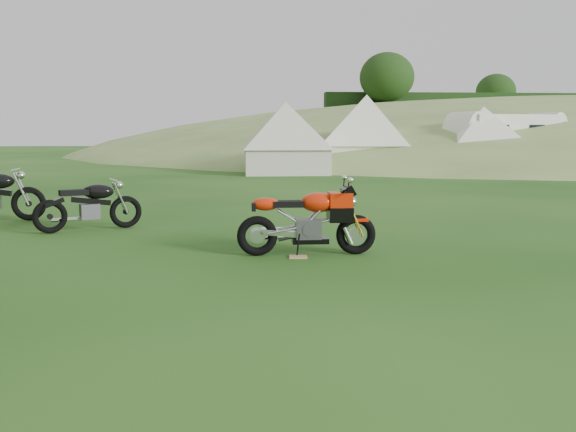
{
  "coord_description": "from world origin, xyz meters",
  "views": [
    {
      "loc": [
        -0.77,
        -6.23,
        1.67
      ],
      "look_at": [
        -0.18,
        0.4,
        0.77
      ],
      "focal_mm": 40.0,
      "sensor_mm": 36.0,
      "label": 1
    }
  ],
  "objects_px": {
    "tent_left": "(286,138)",
    "tent_mid": "(366,134)",
    "vintage_moto_c": "(88,204)",
    "tent_right": "(483,138)",
    "sport_motorcycle": "(307,216)",
    "plywood_board": "(298,257)",
    "caravan": "(505,141)"
  },
  "relations": [
    {
      "from": "tent_left",
      "to": "tent_right",
      "type": "height_order",
      "value": "tent_left"
    },
    {
      "from": "vintage_moto_c",
      "to": "tent_right",
      "type": "xyz_separation_m",
      "value": [
        12.49,
        14.54,
        0.85
      ]
    },
    {
      "from": "plywood_board",
      "to": "tent_mid",
      "type": "xyz_separation_m",
      "value": [
        4.78,
        18.38,
        1.44
      ]
    },
    {
      "from": "tent_mid",
      "to": "plywood_board",
      "type": "bearing_deg",
      "value": -91.28
    },
    {
      "from": "vintage_moto_c",
      "to": "tent_mid",
      "type": "height_order",
      "value": "tent_mid"
    },
    {
      "from": "plywood_board",
      "to": "vintage_moto_c",
      "type": "height_order",
      "value": "vintage_moto_c"
    },
    {
      "from": "tent_left",
      "to": "vintage_moto_c",
      "type": "bearing_deg",
      "value": -107.69
    },
    {
      "from": "caravan",
      "to": "tent_left",
      "type": "bearing_deg",
      "value": 177.82
    },
    {
      "from": "vintage_moto_c",
      "to": "caravan",
      "type": "height_order",
      "value": "caravan"
    },
    {
      "from": "sport_motorcycle",
      "to": "tent_mid",
      "type": "relative_size",
      "value": 0.53
    },
    {
      "from": "tent_left",
      "to": "sport_motorcycle",
      "type": "bearing_deg",
      "value": -93.55
    },
    {
      "from": "plywood_board",
      "to": "vintage_moto_c",
      "type": "distance_m",
      "value": 4.11
    },
    {
      "from": "plywood_board",
      "to": "tent_mid",
      "type": "distance_m",
      "value": 19.05
    },
    {
      "from": "tent_left",
      "to": "tent_mid",
      "type": "height_order",
      "value": "tent_mid"
    },
    {
      "from": "tent_mid",
      "to": "tent_right",
      "type": "height_order",
      "value": "tent_mid"
    },
    {
      "from": "vintage_moto_c",
      "to": "tent_mid",
      "type": "xyz_separation_m",
      "value": [
        7.99,
        15.85,
        1.0
      ]
    },
    {
      "from": "sport_motorcycle",
      "to": "vintage_moto_c",
      "type": "height_order",
      "value": "sport_motorcycle"
    },
    {
      "from": "tent_mid",
      "to": "caravan",
      "type": "distance_m",
      "value": 5.85
    },
    {
      "from": "plywood_board",
      "to": "tent_right",
      "type": "relative_size",
      "value": 0.08
    },
    {
      "from": "plywood_board",
      "to": "caravan",
      "type": "height_order",
      "value": "caravan"
    },
    {
      "from": "vintage_moto_c",
      "to": "caravan",
      "type": "bearing_deg",
      "value": 24.22
    },
    {
      "from": "caravan",
      "to": "tent_right",
      "type": "bearing_deg",
      "value": -158.66
    },
    {
      "from": "caravan",
      "to": "vintage_moto_c",
      "type": "bearing_deg",
      "value": -145.15
    },
    {
      "from": "vintage_moto_c",
      "to": "tent_left",
      "type": "distance_m",
      "value": 14.34
    },
    {
      "from": "plywood_board",
      "to": "vintage_moto_c",
      "type": "relative_size",
      "value": 0.14
    },
    {
      "from": "sport_motorcycle",
      "to": "tent_right",
      "type": "height_order",
      "value": "tent_right"
    },
    {
      "from": "tent_left",
      "to": "caravan",
      "type": "distance_m",
      "value": 9.59
    },
    {
      "from": "tent_mid",
      "to": "caravan",
      "type": "xyz_separation_m",
      "value": [
        5.83,
        -0.39,
        -0.29
      ]
    },
    {
      "from": "sport_motorcycle",
      "to": "tent_mid",
      "type": "distance_m",
      "value": 18.81
    },
    {
      "from": "caravan",
      "to": "sport_motorcycle",
      "type": "bearing_deg",
      "value": -133.81
    },
    {
      "from": "sport_motorcycle",
      "to": "vintage_moto_c",
      "type": "xyz_separation_m",
      "value": [
        -3.35,
        2.35,
        -0.08
      ]
    },
    {
      "from": "sport_motorcycle",
      "to": "tent_left",
      "type": "distance_m",
      "value": 16.02
    }
  ]
}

